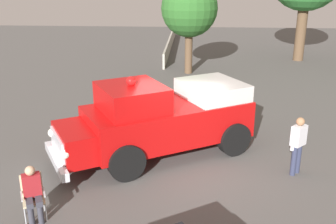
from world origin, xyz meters
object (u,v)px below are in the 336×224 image
(lawn_chair_spare, at_px, (208,111))
(spectator_seated, at_px, (33,191))
(oak_tree_distant, at_px, (189,9))
(vintage_fire_truck, at_px, (161,118))
(lawn_chair_near_truck, at_px, (33,193))
(spectator_standing, at_px, (298,142))

(lawn_chair_spare, height_order, spectator_seated, spectator_seated)
(lawn_chair_spare, xyz_separation_m, oak_tree_distant, (-8.05, -0.82, 2.86))
(spectator_seated, height_order, oak_tree_distant, oak_tree_distant)
(vintage_fire_truck, distance_m, lawn_chair_near_truck, 4.38)
(spectator_seated, relative_size, oak_tree_distant, 0.26)
(lawn_chair_spare, xyz_separation_m, spectator_standing, (3.39, 2.34, 0.37))
(oak_tree_distant, bearing_deg, vintage_fire_truck, -3.64)
(spectator_standing, relative_size, oak_tree_distant, 0.34)
(lawn_chair_spare, relative_size, spectator_standing, 0.61)
(lawn_chair_near_truck, bearing_deg, lawn_chair_spare, 144.52)
(vintage_fire_truck, distance_m, oak_tree_distant, 10.71)
(spectator_standing, bearing_deg, spectator_seated, -68.39)
(lawn_chair_spare, relative_size, oak_tree_distant, 0.20)
(vintage_fire_truck, distance_m, lawn_chair_spare, 2.89)
(vintage_fire_truck, height_order, lawn_chair_near_truck, vintage_fire_truck)
(lawn_chair_near_truck, bearing_deg, oak_tree_distant, 166.51)
(lawn_chair_near_truck, xyz_separation_m, lawn_chair_spare, (-5.82, 4.15, 0.00))
(spectator_seated, bearing_deg, lawn_chair_near_truck, -152.45)
(spectator_seated, relative_size, spectator_standing, 0.77)
(lawn_chair_near_truck, relative_size, spectator_seated, 0.79)
(spectator_seated, distance_m, oak_tree_distant, 14.63)
(vintage_fire_truck, height_order, lawn_chair_spare, vintage_fire_truck)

